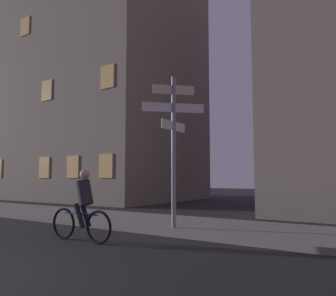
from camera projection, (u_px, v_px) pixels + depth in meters
name	position (u px, v px, depth m)	size (l,w,h in m)	color
sidewalk_kerb	(178.00, 225.00, 9.68)	(40.00, 3.02, 0.14)	gray
signpost	(174.00, 136.00, 8.83)	(1.20, 1.20, 3.97)	gray
cyclist	(82.00, 208.00, 7.53)	(1.82, 0.34, 1.61)	black
building_left_block	(103.00, 80.00, 23.58)	(12.13, 9.09, 16.58)	slate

